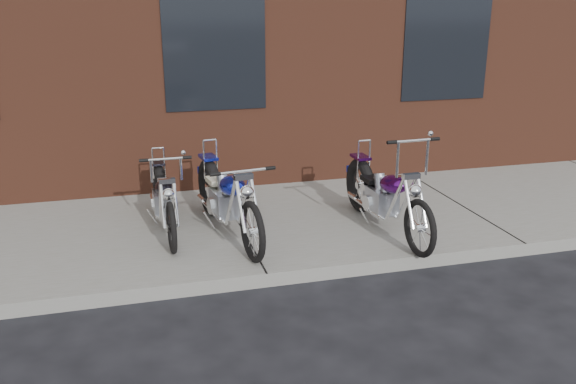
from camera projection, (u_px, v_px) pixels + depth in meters
name	position (u px, v px, depth m)	size (l,w,h in m)	color
ground	(267.00, 287.00, 6.15)	(120.00, 120.00, 0.00)	black
sidewalk	(239.00, 229.00, 7.51)	(22.00, 3.00, 0.15)	gray
chopper_purple	(385.00, 198.00, 7.16)	(0.54, 2.19, 1.23)	black
chopper_blue	(227.00, 200.00, 7.04)	(0.58, 2.27, 0.99)	black
chopper_third	(165.00, 200.00, 7.20)	(0.49, 1.99, 1.01)	black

